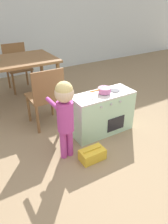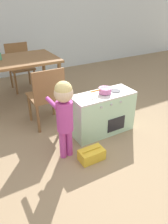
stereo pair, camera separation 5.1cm
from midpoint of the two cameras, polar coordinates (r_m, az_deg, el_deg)
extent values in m
plane|color=#8E7556|center=(2.27, 9.48, -16.95)|extent=(16.00, 16.00, 0.00)
cube|color=silver|center=(4.90, -19.65, 23.67)|extent=(10.00, 0.06, 2.60)
cube|color=#B2DBB7|center=(2.77, 4.25, -0.49)|extent=(0.79, 0.32, 0.52)
cube|color=silver|center=(2.65, 4.46, 4.59)|extent=(0.79, 0.32, 0.02)
cylinder|color=#38383D|center=(2.66, 4.82, 4.95)|extent=(0.13, 0.13, 0.01)
cylinder|color=#38383D|center=(2.75, 7.53, 5.62)|extent=(0.13, 0.13, 0.01)
cube|color=black|center=(2.76, 7.83, -3.03)|extent=(0.25, 0.01, 0.18)
cylinder|color=#B2B2B7|center=(2.48, 3.99, 1.30)|extent=(0.03, 0.01, 0.03)
cylinder|color=#B2B2B7|center=(2.56, 6.55, 2.04)|extent=(0.03, 0.01, 0.03)
cylinder|color=#B2B2B7|center=(2.64, 8.96, 2.73)|extent=(0.03, 0.01, 0.03)
cylinder|color=pink|center=(2.64, 4.85, 5.69)|extent=(0.15, 0.15, 0.07)
cylinder|color=pink|center=(2.63, 4.88, 6.24)|extent=(0.16, 0.16, 0.01)
cylinder|color=orange|center=(2.56, 2.31, 5.55)|extent=(0.13, 0.02, 0.02)
cylinder|color=#BC429E|center=(2.39, -6.02, -8.38)|extent=(0.07, 0.07, 0.34)
cylinder|color=#BC429E|center=(2.42, -4.36, -7.83)|extent=(0.07, 0.07, 0.34)
cylinder|color=#BC429E|center=(2.22, -5.56, -1.18)|extent=(0.17, 0.17, 0.33)
sphere|color=beige|center=(2.11, -5.89, 4.89)|extent=(0.19, 0.19, 0.19)
sphere|color=#DBC17A|center=(2.09, -5.94, 5.72)|extent=(0.17, 0.17, 0.17)
cylinder|color=#BC429E|center=(2.25, -8.92, 2.24)|extent=(0.04, 0.26, 0.04)
cylinder|color=#BC429E|center=(2.30, -5.39, 3.15)|extent=(0.04, 0.26, 0.04)
cube|color=gold|center=(2.42, 1.57, -11.09)|extent=(0.27, 0.16, 0.12)
cylinder|color=gold|center=(2.37, 1.60, -9.74)|extent=(0.22, 0.02, 0.02)
cube|color=brown|center=(3.42, -18.10, 12.63)|extent=(1.17, 0.81, 0.03)
cylinder|color=brown|center=(3.38, -7.01, 6.87)|extent=(0.06, 0.06, 0.72)
cylinder|color=brown|center=(3.98, -11.24, 9.95)|extent=(0.06, 0.06, 0.72)
cube|color=brown|center=(2.93, -10.89, 3.98)|extent=(0.41, 0.41, 0.03)
cube|color=brown|center=(2.68, -9.78, 6.63)|extent=(0.41, 0.02, 0.39)
cylinder|color=brown|center=(2.83, -12.48, -1.98)|extent=(0.04, 0.04, 0.39)
cylinder|color=brown|center=(2.93, -6.09, -0.21)|extent=(0.04, 0.04, 0.39)
cylinder|color=brown|center=(3.12, -14.68, 0.85)|extent=(0.04, 0.04, 0.39)
cylinder|color=brown|center=(3.22, -8.80, 2.37)|extent=(0.04, 0.04, 0.39)
cube|color=brown|center=(4.19, -16.97, 10.86)|extent=(0.41, 0.41, 0.03)
cube|color=brown|center=(4.31, -18.11, 14.14)|extent=(0.41, 0.02, 0.39)
cylinder|color=brown|center=(4.06, -18.23, 6.90)|extent=(0.04, 0.04, 0.39)
cylinder|color=brown|center=(4.14, -13.55, 7.98)|extent=(0.04, 0.04, 0.39)
cylinder|color=brown|center=(4.38, -19.41, 8.29)|extent=(0.04, 0.04, 0.39)
cylinder|color=brown|center=(4.45, -15.04, 9.29)|extent=(0.04, 0.04, 0.39)
camera|label=1|loc=(0.03, -90.58, -0.32)|focal=35.00mm
camera|label=2|loc=(0.03, 89.42, 0.32)|focal=35.00mm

